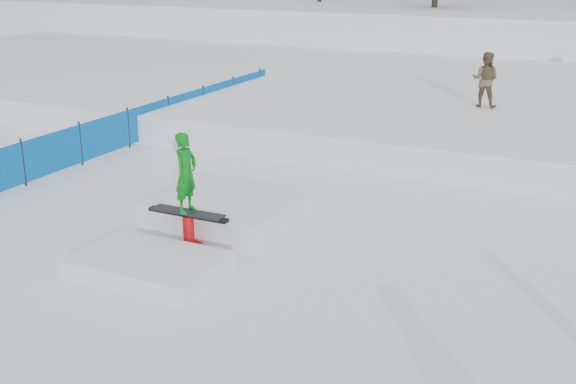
% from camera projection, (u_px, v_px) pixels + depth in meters
% --- Properties ---
extents(ground, '(120.00, 120.00, 0.00)m').
position_uv_depth(ground, '(204.00, 290.00, 11.31)').
color(ground, white).
extents(snow_berm, '(60.00, 14.00, 2.40)m').
position_uv_depth(snow_berm, '(518.00, 32.00, 36.59)').
color(snow_berm, white).
rests_on(snow_berm, ground).
extents(snow_midrise, '(50.00, 18.00, 0.80)m').
position_uv_depth(snow_midrise, '(451.00, 94.00, 24.87)').
color(snow_midrise, white).
rests_on(snow_midrise, ground).
extents(safety_fence, '(0.05, 16.00, 1.10)m').
position_uv_depth(safety_fence, '(128.00, 128.00, 19.46)').
color(safety_fence, '#0256AB').
rests_on(safety_fence, ground).
extents(walker_olive, '(0.78, 0.61, 1.58)m').
position_uv_depth(walker_olive, '(485.00, 80.00, 20.62)').
color(walker_olive, brown).
rests_on(walker_olive, snow_midrise).
extents(jib_rail_feature, '(2.60, 4.40, 2.11)m').
position_uv_depth(jib_rail_feature, '(206.00, 221.00, 13.35)').
color(jib_rail_feature, white).
rests_on(jib_rail_feature, ground).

